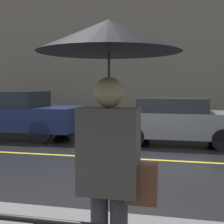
% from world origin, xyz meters
% --- Properties ---
extents(ground_plane, '(80.00, 80.00, 0.00)m').
position_xyz_m(ground_plane, '(0.00, 0.00, 0.00)').
color(ground_plane, black).
extents(sidewalk_far, '(28.00, 1.75, 0.11)m').
position_xyz_m(sidewalk_far, '(0.00, 4.39, 0.06)').
color(sidewalk_far, '#60605E').
rests_on(sidewalk_far, ground_plane).
extents(lane_marking, '(25.20, 0.12, 0.01)m').
position_xyz_m(lane_marking, '(0.00, 0.00, 0.00)').
color(lane_marking, gold).
rests_on(lane_marking, ground_plane).
extents(building_storefront, '(28.00, 0.30, 5.82)m').
position_xyz_m(building_storefront, '(0.00, 5.42, 2.91)').
color(building_storefront, '#706656').
rests_on(building_storefront, ground_plane).
extents(pedestrian, '(1.06, 1.06, 2.12)m').
position_xyz_m(pedestrian, '(0.23, -5.12, 1.79)').
color(pedestrian, '#333338').
rests_on(pedestrian, sidewalk_near).
extents(car_navy, '(4.72, 1.91, 1.60)m').
position_xyz_m(car_navy, '(-5.01, 2.30, 0.83)').
color(car_navy, '#19234C').
rests_on(car_navy, ground_plane).
extents(car_grey, '(3.94, 1.80, 1.41)m').
position_xyz_m(car_grey, '(0.59, 2.30, 0.73)').
color(car_grey, slate).
rests_on(car_grey, ground_plane).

